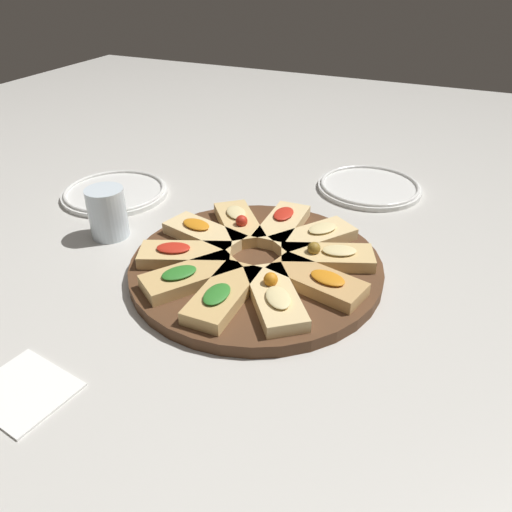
{
  "coord_description": "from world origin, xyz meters",
  "views": [
    {
      "loc": [
        0.29,
        -0.65,
        0.48
      ],
      "look_at": [
        0.0,
        0.0,
        0.03
      ],
      "focal_mm": 35.0,
      "sensor_mm": 36.0,
      "label": 1
    }
  ],
  "objects_px": {
    "plate_left": "(115,192)",
    "plate_right": "(369,186)",
    "serving_board": "(256,266)",
    "napkin_stack": "(23,390)",
    "water_glass": "(107,213)"
  },
  "relations": [
    {
      "from": "plate_left",
      "to": "plate_right",
      "type": "relative_size",
      "value": 0.99
    },
    {
      "from": "serving_board",
      "to": "napkin_stack",
      "type": "distance_m",
      "value": 0.4
    },
    {
      "from": "serving_board",
      "to": "plate_left",
      "type": "bearing_deg",
      "value": 160.05
    },
    {
      "from": "water_glass",
      "to": "napkin_stack",
      "type": "relative_size",
      "value": 0.81
    },
    {
      "from": "serving_board",
      "to": "napkin_stack",
      "type": "relative_size",
      "value": 3.59
    },
    {
      "from": "plate_right",
      "to": "napkin_stack",
      "type": "xyz_separation_m",
      "value": [
        -0.25,
        -0.79,
        -0.0
      ]
    },
    {
      "from": "serving_board",
      "to": "plate_left",
      "type": "relative_size",
      "value": 1.84
    },
    {
      "from": "plate_left",
      "to": "water_glass",
      "type": "height_order",
      "value": "water_glass"
    },
    {
      "from": "serving_board",
      "to": "plate_right",
      "type": "height_order",
      "value": "serving_board"
    },
    {
      "from": "water_glass",
      "to": "napkin_stack",
      "type": "xyz_separation_m",
      "value": [
        0.15,
        -0.37,
        -0.05
      ]
    },
    {
      "from": "plate_right",
      "to": "water_glass",
      "type": "height_order",
      "value": "water_glass"
    },
    {
      "from": "water_glass",
      "to": "serving_board",
      "type": "bearing_deg",
      "value": 0.43
    },
    {
      "from": "plate_left",
      "to": "napkin_stack",
      "type": "relative_size",
      "value": 1.95
    },
    {
      "from": "plate_left",
      "to": "water_glass",
      "type": "bearing_deg",
      "value": -55.04
    },
    {
      "from": "serving_board",
      "to": "water_glass",
      "type": "bearing_deg",
      "value": -179.57
    }
  ]
}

